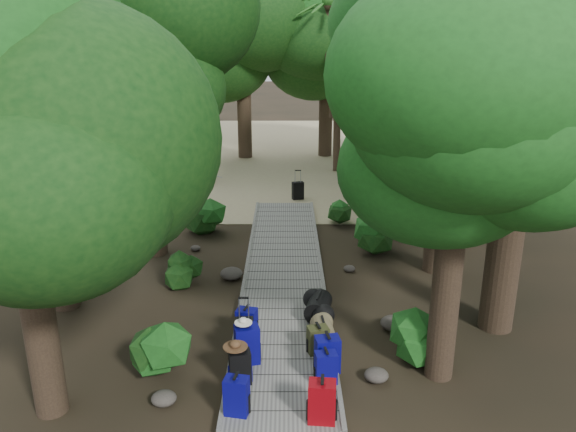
{
  "coord_description": "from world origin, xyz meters",
  "views": [
    {
      "loc": [
        0.08,
        -12.07,
        5.9
      ],
      "look_at": [
        0.11,
        2.84,
        1.0
      ],
      "focal_mm": 35.0,
      "sensor_mm": 36.0,
      "label": 1
    }
  ],
  "objects_px": {
    "backpack_left_a": "(237,394)",
    "duffel_right_khaki": "(323,330)",
    "backpack_left_d": "(247,320)",
    "duffel_right_black": "(318,307)",
    "backpack_right_b": "(326,367)",
    "backpack_right_c": "(327,352)",
    "backpack_right_a": "(322,400)",
    "kayak": "(206,179)",
    "backpack_left_b": "(240,365)",
    "lone_suitcase_on_sand": "(298,191)",
    "sun_lounger": "(372,176)",
    "backpack_left_c": "(247,342)",
    "backpack_right_d": "(318,338)",
    "suitcase_on_boardwalk": "(244,331)"
  },
  "relations": [
    {
      "from": "backpack_left_b",
      "to": "backpack_right_c",
      "type": "distance_m",
      "value": 1.57
    },
    {
      "from": "kayak",
      "to": "backpack_right_d",
      "type": "bearing_deg",
      "value": -97.65
    },
    {
      "from": "lone_suitcase_on_sand",
      "to": "kayak",
      "type": "xyz_separation_m",
      "value": [
        -3.73,
        2.38,
        -0.18
      ]
    },
    {
      "from": "backpack_left_d",
      "to": "duffel_right_khaki",
      "type": "xyz_separation_m",
      "value": [
        1.51,
        -0.25,
        -0.09
      ]
    },
    {
      "from": "backpack_right_a",
      "to": "sun_lounger",
      "type": "bearing_deg",
      "value": 84.24
    },
    {
      "from": "backpack_right_b",
      "to": "backpack_right_c",
      "type": "height_order",
      "value": "backpack_right_c"
    },
    {
      "from": "backpack_left_a",
      "to": "backpack_right_c",
      "type": "distance_m",
      "value": 1.92
    },
    {
      "from": "backpack_right_a",
      "to": "backpack_left_a",
      "type": "bearing_deg",
      "value": 177.9
    },
    {
      "from": "backpack_right_c",
      "to": "sun_lounger",
      "type": "relative_size",
      "value": 0.36
    },
    {
      "from": "backpack_right_d",
      "to": "lone_suitcase_on_sand",
      "type": "xyz_separation_m",
      "value": [
        -0.18,
        10.58,
        -0.07
      ]
    },
    {
      "from": "backpack_left_b",
      "to": "backpack_right_c",
      "type": "bearing_deg",
      "value": 1.01
    },
    {
      "from": "backpack_right_a",
      "to": "sun_lounger",
      "type": "distance_m",
      "value": 14.96
    },
    {
      "from": "backpack_right_b",
      "to": "kayak",
      "type": "height_order",
      "value": "backpack_right_b"
    },
    {
      "from": "backpack_right_a",
      "to": "suitcase_on_boardwalk",
      "type": "bearing_deg",
      "value": 126.51
    },
    {
      "from": "sun_lounger",
      "to": "duffel_right_khaki",
      "type": "bearing_deg",
      "value": -113.1
    },
    {
      "from": "backpack_left_b",
      "to": "backpack_left_c",
      "type": "xyz_separation_m",
      "value": [
        0.08,
        0.63,
        0.07
      ]
    },
    {
      "from": "backpack_left_d",
      "to": "sun_lounger",
      "type": "bearing_deg",
      "value": 84.96
    },
    {
      "from": "backpack_left_c",
      "to": "backpack_right_b",
      "type": "xyz_separation_m",
      "value": [
        1.39,
        -0.67,
        -0.08
      ]
    },
    {
      "from": "backpack_right_a",
      "to": "duffel_right_black",
      "type": "bearing_deg",
      "value": 93.32
    },
    {
      "from": "backpack_left_a",
      "to": "backpack_right_c",
      "type": "xyz_separation_m",
      "value": [
        1.51,
        1.18,
        0.01
      ]
    },
    {
      "from": "lone_suitcase_on_sand",
      "to": "sun_lounger",
      "type": "xyz_separation_m",
      "value": [
        3.05,
        2.12,
        0.0
      ]
    },
    {
      "from": "duffel_right_khaki",
      "to": "sun_lounger",
      "type": "height_order",
      "value": "sun_lounger"
    },
    {
      "from": "backpack_right_c",
      "to": "sun_lounger",
      "type": "distance_m",
      "value": 13.59
    },
    {
      "from": "backpack_right_c",
      "to": "duffel_right_khaki",
      "type": "xyz_separation_m",
      "value": [
        -0.01,
        1.04,
        -0.15
      ]
    },
    {
      "from": "backpack_right_c",
      "to": "lone_suitcase_on_sand",
      "type": "height_order",
      "value": "backpack_right_c"
    },
    {
      "from": "kayak",
      "to": "backpack_left_a",
      "type": "bearing_deg",
      "value": -104.71
    },
    {
      "from": "backpack_right_d",
      "to": "sun_lounger",
      "type": "height_order",
      "value": "backpack_right_d"
    },
    {
      "from": "backpack_left_d",
      "to": "kayak",
      "type": "height_order",
      "value": "backpack_left_d"
    },
    {
      "from": "backpack_right_a",
      "to": "duffel_right_black",
      "type": "distance_m",
      "value": 3.35
    },
    {
      "from": "suitcase_on_boardwalk",
      "to": "kayak",
      "type": "relative_size",
      "value": 0.19
    },
    {
      "from": "backpack_left_d",
      "to": "duffel_right_black",
      "type": "xyz_separation_m",
      "value": [
        1.47,
        0.7,
        -0.06
      ]
    },
    {
      "from": "backpack_left_b",
      "to": "suitcase_on_boardwalk",
      "type": "xyz_separation_m",
      "value": [
        -0.02,
        1.27,
        -0.07
      ]
    },
    {
      "from": "backpack_right_a",
      "to": "backpack_left_b",
      "type": "bearing_deg",
      "value": 148.85
    },
    {
      "from": "backpack_left_c",
      "to": "duffel_right_black",
      "type": "xyz_separation_m",
      "value": [
        1.4,
        1.71,
        -0.17
      ]
    },
    {
      "from": "backpack_left_c",
      "to": "backpack_right_d",
      "type": "bearing_deg",
      "value": 0.52
    },
    {
      "from": "backpack_left_d",
      "to": "backpack_right_c",
      "type": "height_order",
      "value": "backpack_right_c"
    },
    {
      "from": "backpack_left_a",
      "to": "lone_suitcase_on_sand",
      "type": "bearing_deg",
      "value": 95.85
    },
    {
      "from": "backpack_right_d",
      "to": "duffel_right_khaki",
      "type": "bearing_deg",
      "value": 59.99
    },
    {
      "from": "backpack_right_a",
      "to": "duffel_right_khaki",
      "type": "distance_m",
      "value": 2.41
    },
    {
      "from": "backpack_right_a",
      "to": "backpack_right_b",
      "type": "relative_size",
      "value": 1.14
    },
    {
      "from": "backpack_right_c",
      "to": "backpack_left_a",
      "type": "bearing_deg",
      "value": -151.44
    },
    {
      "from": "backpack_left_c",
      "to": "sun_lounger",
      "type": "bearing_deg",
      "value": 58.5
    },
    {
      "from": "backpack_left_c",
      "to": "duffel_right_khaki",
      "type": "bearing_deg",
      "value": 14.26
    },
    {
      "from": "backpack_left_b",
      "to": "duffel_right_black",
      "type": "distance_m",
      "value": 2.77
    },
    {
      "from": "backpack_left_a",
      "to": "kayak",
      "type": "xyz_separation_m",
      "value": [
        -2.53,
        14.76,
        -0.31
      ]
    },
    {
      "from": "backpack_right_d",
      "to": "kayak",
      "type": "distance_m",
      "value": 13.54
    },
    {
      "from": "duffel_right_black",
      "to": "lone_suitcase_on_sand",
      "type": "height_order",
      "value": "lone_suitcase_on_sand"
    },
    {
      "from": "backpack_left_a",
      "to": "duffel_right_black",
      "type": "height_order",
      "value": "backpack_left_a"
    },
    {
      "from": "backpack_right_a",
      "to": "suitcase_on_boardwalk",
      "type": "relative_size",
      "value": 1.38
    },
    {
      "from": "backpack_left_a",
      "to": "duffel_right_khaki",
      "type": "distance_m",
      "value": 2.68
    }
  ]
}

